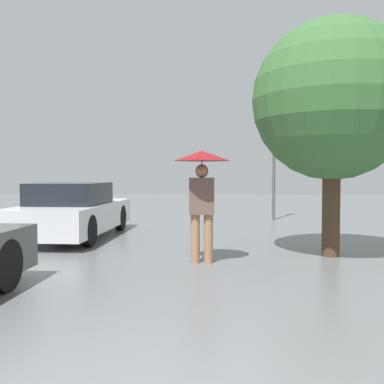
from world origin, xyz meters
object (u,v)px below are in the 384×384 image
pedestrian (202,178)px  tree (332,101)px  parked_car_farthest (73,212)px  street_lamp (274,128)px

pedestrian → tree: size_ratio=0.44×
parked_car_farthest → tree: bearing=-19.5°
tree → street_lamp: 6.21m
pedestrian → tree: bearing=19.0°
parked_car_farthest → street_lamp: size_ratio=0.99×
pedestrian → street_lamp: (1.98, 7.00, 1.59)m
tree → street_lamp: size_ratio=0.98×
pedestrian → parked_car_farthest: bearing=139.4°
parked_car_farthest → tree: 6.28m
pedestrian → street_lamp: size_ratio=0.43×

